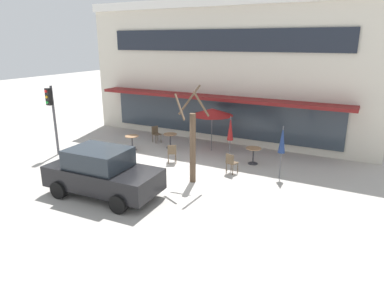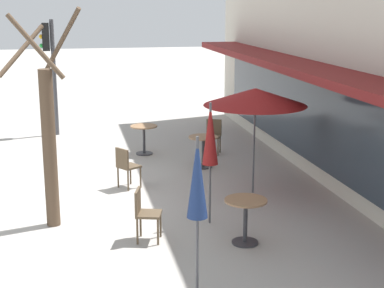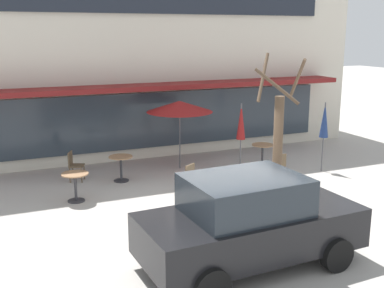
{
  "view_description": "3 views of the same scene",
  "coord_description": "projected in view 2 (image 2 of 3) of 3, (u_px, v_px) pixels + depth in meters",
  "views": [
    {
      "loc": [
        7.38,
        -10.95,
        5.42
      ],
      "look_at": [
        0.26,
        2.55,
        0.8
      ],
      "focal_mm": 32.0,
      "sensor_mm": 36.0,
      "label": 1
    },
    {
      "loc": [
        11.65,
        0.75,
        3.88
      ],
      "look_at": [
        -0.26,
        3.2,
        0.94
      ],
      "focal_mm": 55.0,
      "sensor_mm": 36.0,
      "label": 2
    },
    {
      "loc": [
        -5.11,
        -9.59,
        4.32
      ],
      "look_at": [
        0.46,
        3.4,
        1.01
      ],
      "focal_mm": 45.0,
      "sensor_mm": 36.0,
      "label": 3
    }
  ],
  "objects": [
    {
      "name": "cafe_table_near_wall",
      "position": [
        246.0,
        214.0,
        9.59
      ],
      "size": [
        0.7,
        0.7,
        0.76
      ],
      "color": "#333338",
      "rests_on": "ground"
    },
    {
      "name": "cafe_chair_0",
      "position": [
        144.0,
        211.0,
        9.71
      ],
      "size": [
        0.49,
        0.49,
        0.89
      ],
      "color": "brown",
      "rests_on": "ground"
    },
    {
      "name": "street_tree",
      "position": [
        48.0,
        135.0,
        10.15
      ],
      "size": [
        1.34,
        1.44,
        3.81
      ],
      "color": "brown",
      "rests_on": "ground"
    },
    {
      "name": "cafe_table_by_tree",
      "position": [
        144.0,
        135.0,
        15.29
      ],
      "size": [
        0.7,
        0.7,
        0.76
      ],
      "color": "#333338",
      "rests_on": "ground"
    },
    {
      "name": "traffic_light_pole",
      "position": [
        50.0,
        58.0,
        17.12
      ],
      "size": [
        0.26,
        0.44,
        3.4
      ],
      "color": "#47474C",
      "rests_on": "ground"
    },
    {
      "name": "ground_plane",
      "position": [
        40.0,
        199.0,
        11.86
      ],
      "size": [
        80.0,
        80.0,
        0.0
      ],
      "primitive_type": "plane",
      "color": "#ADA8A0"
    },
    {
      "name": "patio_umbrella_green_folded",
      "position": [
        255.0,
        97.0,
        11.82
      ],
      "size": [
        2.1,
        2.1,
        2.2
      ],
      "color": "#4C4C51",
      "rests_on": "ground"
    },
    {
      "name": "patio_umbrella_cream_folded",
      "position": [
        210.0,
        135.0,
        10.23
      ],
      "size": [
        0.28,
        0.28,
        2.2
      ],
      "color": "#4C4C51",
      "rests_on": "ground"
    },
    {
      "name": "cafe_chair_2",
      "position": [
        126.0,
        165.0,
        12.46
      ],
      "size": [
        0.55,
        0.55,
        0.89
      ],
      "color": "brown",
      "rests_on": "ground"
    },
    {
      "name": "cafe_chair_1",
      "position": [
        213.0,
        134.0,
        15.38
      ],
      "size": [
        0.53,
        0.53,
        0.89
      ],
      "color": "brown",
      "rests_on": "ground"
    },
    {
      "name": "patio_umbrella_corner_open",
      "position": [
        197.0,
        179.0,
        7.68
      ],
      "size": [
        0.28,
        0.28,
        2.2
      ],
      "color": "#4C4C51",
      "rests_on": "ground"
    },
    {
      "name": "cafe_table_streetside",
      "position": [
        203.0,
        146.0,
        14.07
      ],
      "size": [
        0.7,
        0.7,
        0.76
      ],
      "color": "#333338",
      "rests_on": "ground"
    }
  ]
}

